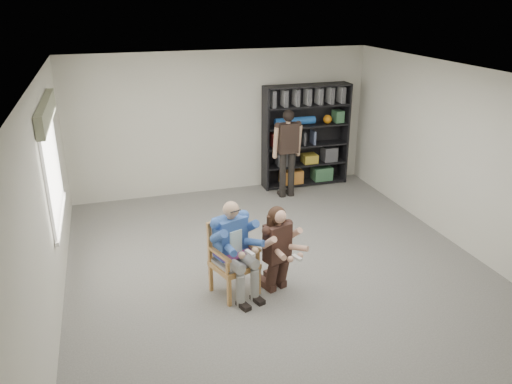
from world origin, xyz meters
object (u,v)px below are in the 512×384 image
object	(u,v)px
kneeling_woman	(279,250)
bookshelf	(306,136)
armchair	(234,259)
standing_man	(287,154)
seated_man	(234,249)

from	to	relation	value
kneeling_woman	bookshelf	bearing A→B (deg)	43.53
armchair	standing_man	size ratio (longest dim) A/B	0.59
seated_man	bookshelf	size ratio (longest dim) A/B	0.63
seated_man	bookshelf	distance (m)	4.38
standing_man	bookshelf	bearing A→B (deg)	40.76
armchair	seated_man	world-z (taller)	seated_man
armchair	bookshelf	xyz separation A→B (m)	(2.48, 3.59, 0.54)
seated_man	kneeling_woman	bearing A→B (deg)	-31.01
kneeling_woman	armchair	bearing A→B (deg)	148.99
armchair	bookshelf	distance (m)	4.40
armchair	bookshelf	size ratio (longest dim) A/B	0.49
seated_man	kneeling_woman	distance (m)	0.59
bookshelf	standing_man	bearing A→B (deg)	-138.10
armchair	kneeling_woman	world-z (taller)	kneeling_woman
armchair	kneeling_woman	bearing A→B (deg)	-31.01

